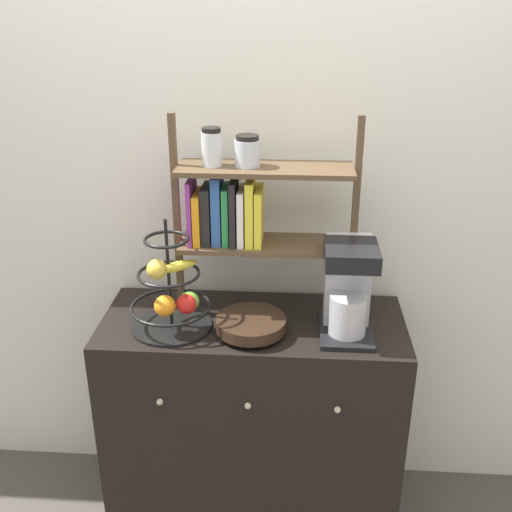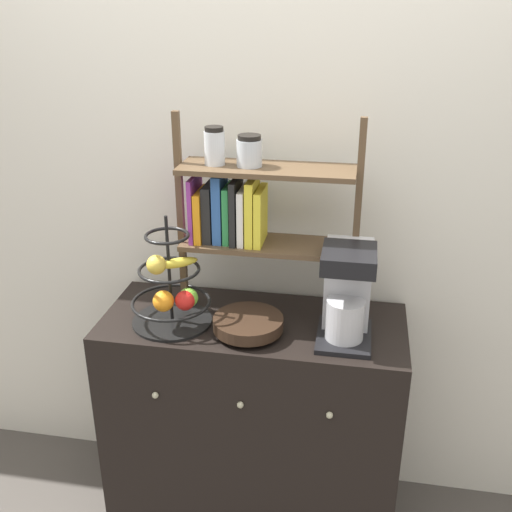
% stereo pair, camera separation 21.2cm
% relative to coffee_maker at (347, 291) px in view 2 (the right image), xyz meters
% --- Properties ---
extents(wall_back, '(7.00, 0.05, 2.60)m').
position_rel_coffee_maker_xyz_m(wall_back, '(-0.34, 0.33, 0.21)').
color(wall_back, silver).
rests_on(wall_back, ground_plane).
extents(sideboard, '(1.13, 0.49, 0.92)m').
position_rel_coffee_maker_xyz_m(sideboard, '(-0.34, 0.04, -0.63)').
color(sideboard, black).
rests_on(sideboard, ground_plane).
extents(coffee_maker, '(0.19, 0.25, 0.35)m').
position_rel_coffee_maker_xyz_m(coffee_maker, '(0.00, 0.00, 0.00)').
color(coffee_maker, black).
rests_on(coffee_maker, sideboard).
extents(fruit_stand, '(0.30, 0.30, 0.42)m').
position_rel_coffee_maker_xyz_m(fruit_stand, '(-0.62, -0.03, -0.04)').
color(fruit_stand, black).
rests_on(fruit_stand, sideboard).
extents(wooden_bowl, '(0.25, 0.25, 0.06)m').
position_rel_coffee_maker_xyz_m(wooden_bowl, '(-0.34, -0.05, -0.14)').
color(wooden_bowl, black).
rests_on(wooden_bowl, sideboard).
extents(shelf_hutch, '(0.66, 0.20, 0.76)m').
position_rel_coffee_maker_xyz_m(shelf_hutch, '(-0.38, 0.10, 0.26)').
color(shelf_hutch, brown).
rests_on(shelf_hutch, sideboard).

